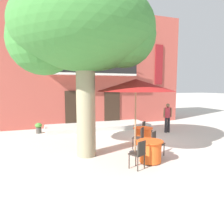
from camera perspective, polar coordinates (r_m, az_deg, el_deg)
ground_plane at (r=9.97m, az=8.28°, el=-8.16°), size 120.00×120.00×0.00m
building_facade at (r=15.91m, az=-7.01°, el=11.08°), size 13.00×5.09×7.50m
entrance_step_platform at (r=13.14m, az=-3.74°, el=-3.87°), size 6.26×2.14×0.25m
plane_tree at (r=8.00m, az=-7.97°, el=20.50°), size 5.15×4.52×6.11m
cafe_table_near_tree at (r=7.43m, az=10.27°, el=-10.33°), size 0.86×0.86×0.76m
cafe_chair_near_tree_0 at (r=8.09m, az=11.81°, el=-7.92°), size 0.56×0.56×0.91m
cafe_chair_near_tree_1 at (r=6.76m, az=7.23°, el=-10.81°), size 0.53×0.53×0.91m
cafe_table_middle at (r=9.58m, az=8.30°, el=-6.36°), size 0.86×0.86×0.76m
cafe_chair_middle_0 at (r=8.83m, az=7.47°, el=-6.58°), size 0.57×0.57×0.91m
cafe_chair_middle_1 at (r=10.28m, az=9.11°, el=-4.69°), size 0.57×0.57×0.91m
cafe_umbrella at (r=7.94m, az=6.44°, el=7.09°), size 2.90×2.90×2.85m
ground_planter_left at (r=12.40m, az=-19.14°, el=-3.95°), size 0.38×0.38×0.58m
pedestrian_near_entrance at (r=12.25m, az=14.72°, el=-1.08°), size 0.53×0.38×1.64m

